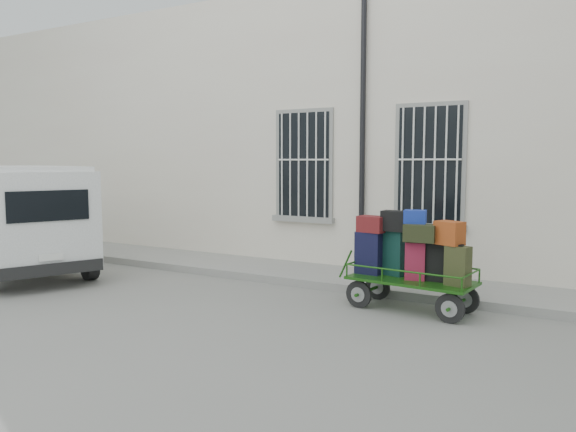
# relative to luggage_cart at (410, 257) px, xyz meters

# --- Properties ---
(ground) EXTENTS (80.00, 80.00, 0.00)m
(ground) POSITION_rel_luggage_cart_xyz_m (-2.62, -0.83, -0.85)
(ground) COLOR slate
(ground) RESTS_ON ground
(building) EXTENTS (24.00, 5.15, 6.00)m
(building) POSITION_rel_luggage_cart_xyz_m (-2.62, 4.67, 2.15)
(building) COLOR beige
(building) RESTS_ON ground
(sidewalk) EXTENTS (24.00, 1.70, 0.15)m
(sidewalk) POSITION_rel_luggage_cart_xyz_m (-2.62, 1.37, -0.77)
(sidewalk) COLOR gray
(sidewalk) RESTS_ON ground
(luggage_cart) EXTENTS (2.30, 1.07, 1.58)m
(luggage_cart) POSITION_rel_luggage_cart_xyz_m (0.00, 0.00, 0.00)
(luggage_cart) COLOR black
(luggage_cart) RESTS_ON ground
(van) EXTENTS (4.76, 3.41, 2.23)m
(van) POSITION_rel_luggage_cart_xyz_m (-7.85, -1.19, 0.43)
(van) COLOR silver
(van) RESTS_ON ground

